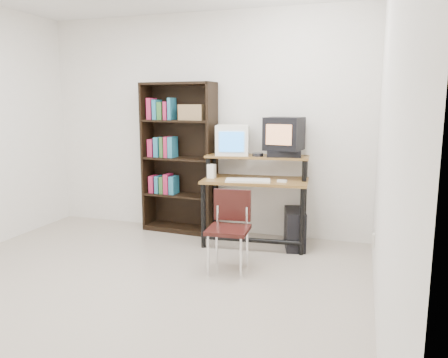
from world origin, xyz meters
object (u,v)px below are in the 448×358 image
(pc_tower, at_px, (295,229))
(bookshelf, at_px, (180,156))
(computer_desk, at_px, (256,184))
(crt_monitor, at_px, (233,140))
(crt_tv, at_px, (284,134))
(school_chair, at_px, (230,222))

(pc_tower, relative_size, bookshelf, 0.25)
(computer_desk, bearing_deg, crt_monitor, 155.08)
(crt_monitor, height_order, pc_tower, crt_monitor)
(computer_desk, distance_m, bookshelf, 1.06)
(bookshelf, bearing_deg, pc_tower, -5.48)
(crt_tv, relative_size, pc_tower, 0.93)
(pc_tower, bearing_deg, crt_monitor, 157.84)
(school_chair, bearing_deg, crt_tv, 67.00)
(computer_desk, height_order, crt_tv, crt_tv)
(computer_desk, xyz_separation_m, crt_monitor, (-0.29, 0.11, 0.46))
(pc_tower, bearing_deg, crt_tv, 126.79)
(computer_desk, relative_size, bookshelf, 0.65)
(school_chair, bearing_deg, pc_tower, 54.95)
(school_chair, bearing_deg, crt_monitor, 101.11)
(crt_tv, distance_m, bookshelf, 1.32)
(crt_tv, height_order, pc_tower, crt_tv)
(computer_desk, distance_m, crt_monitor, 0.56)
(computer_desk, height_order, pc_tower, computer_desk)
(bookshelf, bearing_deg, computer_desk, -9.52)
(computer_desk, relative_size, crt_tv, 2.79)
(crt_monitor, bearing_deg, bookshelf, 157.33)
(crt_monitor, distance_m, school_chair, 1.17)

